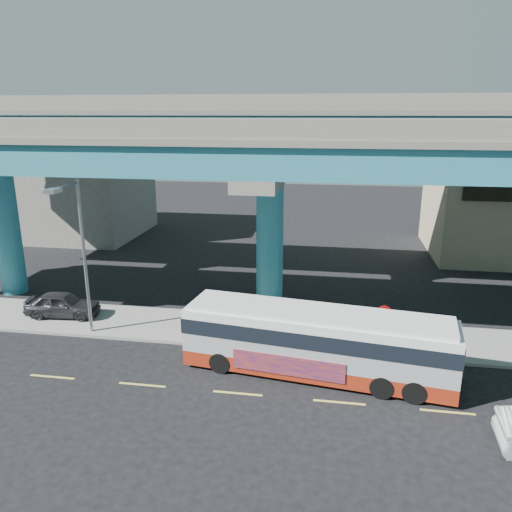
% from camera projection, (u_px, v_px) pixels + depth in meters
% --- Properties ---
extents(ground, '(120.00, 120.00, 0.00)m').
position_uv_depth(ground, '(239.00, 389.00, 20.14)').
color(ground, black).
rests_on(ground, ground).
extents(sidewalk, '(70.00, 4.00, 0.15)m').
position_uv_depth(sidewalk, '(260.00, 331.00, 25.34)').
color(sidewalk, gray).
rests_on(sidewalk, ground).
extents(lane_markings, '(58.00, 0.12, 0.01)m').
position_uv_depth(lane_markings, '(238.00, 393.00, 19.86)').
color(lane_markings, '#D8C64C').
rests_on(lane_markings, ground).
extents(viaduct, '(52.00, 12.40, 11.70)m').
position_uv_depth(viaduct, '(271.00, 144.00, 26.23)').
color(viaduct, '#21717E').
rests_on(viaduct, ground).
extents(building_concrete, '(12.00, 10.00, 9.00)m').
position_uv_depth(building_concrete, '(72.00, 185.00, 44.73)').
color(building_concrete, gray).
rests_on(building_concrete, ground).
extents(transit_bus, '(11.51, 3.96, 2.90)m').
position_uv_depth(transit_bus, '(317.00, 340.00, 20.89)').
color(transit_bus, maroon).
rests_on(transit_bus, ground).
extents(parked_car, '(2.21, 4.18, 1.34)m').
position_uv_depth(parked_car, '(62.00, 304.00, 26.85)').
color(parked_car, '#29292E').
rests_on(parked_car, sidewalk).
extents(street_lamp, '(0.50, 2.50, 7.67)m').
position_uv_depth(street_lamp, '(76.00, 238.00, 23.27)').
color(street_lamp, gray).
rests_on(street_lamp, sidewalk).
extents(stop_sign, '(0.67, 0.08, 2.23)m').
position_uv_depth(stop_sign, '(384.00, 319.00, 22.71)').
color(stop_sign, gray).
rests_on(stop_sign, sidewalk).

